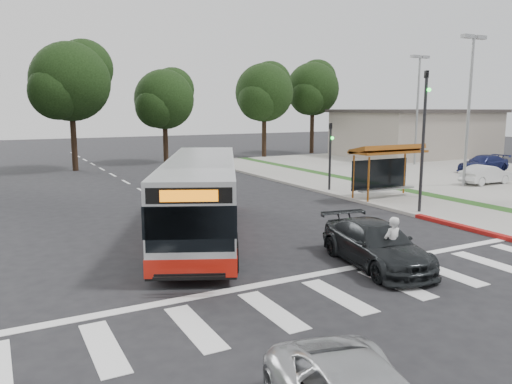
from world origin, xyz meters
TOP-DOWN VIEW (x-y plane):
  - ground at (0.00, 0.00)m, footprint 140.00×140.00m
  - sidewalk_east at (11.00, 8.00)m, footprint 4.00×40.00m
  - curb_east at (9.00, 8.00)m, footprint 0.30×40.00m
  - curb_east_red at (9.00, -2.00)m, footprint 0.32×6.00m
  - parking_lot at (23.00, 10.00)m, footprint 18.00×36.00m
  - commercial_building at (30.00, 22.00)m, footprint 14.00×10.00m
  - building_roof_cap at (30.00, 22.00)m, footprint 14.60×10.60m
  - crosswalk_ladder at (0.00, -5.00)m, footprint 18.00×2.60m
  - bus_shelter at (10.80, 5.10)m, footprint 4.20×1.60m
  - traffic_signal_ne_tall at (9.60, 1.49)m, footprint 0.18×0.37m
  - traffic_signal_ne_short at (9.60, 8.49)m, footprint 0.18×0.37m
  - lot_light_front at (18.00, 6.00)m, footprint 1.90×0.35m
  - lot_light_mid at (24.00, 16.00)m, footprint 1.90×0.35m
  - tree_ne_a at (16.08, 28.06)m, footprint 6.16×5.74m
  - tree_ne_b at (23.08, 30.06)m, footprint 6.16×5.74m
  - tree_north_a at (-1.92, 26.07)m, footprint 6.60×6.15m
  - tree_north_b at (6.07, 28.06)m, footprint 5.72×5.33m
  - transit_bus at (-0.83, 2.45)m, footprint 7.04×11.42m
  - pedestrian at (2.58, -4.17)m, footprint 0.64×0.44m
  - dark_sedan at (2.60, -3.46)m, footprint 2.67×4.93m
  - parked_car_1 at (19.79, 5.82)m, footprint 3.63×1.29m
  - parked_car_3 at (24.75, 9.87)m, footprint 4.37×1.82m

SIDE VIEW (x-z plane):
  - ground at x=0.00m, z-range 0.00..0.00m
  - crosswalk_ladder at x=0.00m, z-range 0.00..0.01m
  - parking_lot at x=23.00m, z-range 0.00..0.10m
  - sidewalk_east at x=11.00m, z-range 0.00..0.12m
  - curb_east at x=9.00m, z-range 0.00..0.15m
  - curb_east_red at x=9.00m, z-range 0.00..0.15m
  - dark_sedan at x=2.60m, z-range 0.00..1.36m
  - parked_car_1 at x=19.79m, z-range 0.10..1.29m
  - parked_car_3 at x=24.75m, z-range 0.10..1.36m
  - pedestrian at x=2.58m, z-range 0.00..1.70m
  - transit_bus at x=-0.83m, z-range 0.00..2.95m
  - commercial_building at x=30.00m, z-range 0.00..4.40m
  - bus_shelter at x=10.80m, z-range 0.92..3.78m
  - traffic_signal_ne_short at x=9.60m, z-range 0.48..4.48m
  - traffic_signal_ne_tall at x=9.60m, z-range 0.63..7.13m
  - building_roof_cap at x=30.00m, z-range 4.40..4.70m
  - tree_north_b at x=6.07m, z-range 1.45..9.88m
  - lot_light_front at x=18.00m, z-range 1.40..10.41m
  - lot_light_mid at x=24.00m, z-range 1.40..10.41m
  - tree_ne_a at x=16.08m, z-range 1.74..11.04m
  - tree_ne_b at x=23.08m, z-range 1.91..11.93m
  - tree_north_a at x=-1.92m, z-range 1.84..12.01m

